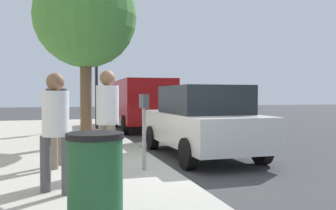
% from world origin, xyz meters
% --- Properties ---
extents(ground_plane, '(80.00, 80.00, 0.00)m').
position_xyz_m(ground_plane, '(0.00, 0.00, 0.00)').
color(ground_plane, '#38383A').
rests_on(ground_plane, ground).
extents(sidewalk_slab, '(28.00, 6.00, 0.15)m').
position_xyz_m(sidewalk_slab, '(0.00, 3.00, 0.07)').
color(sidewalk_slab, '#A8A59E').
rests_on(sidewalk_slab, ground_plane).
extents(parking_meter, '(0.36, 0.12, 1.41)m').
position_xyz_m(parking_meter, '(-0.31, 0.54, 1.17)').
color(parking_meter, gray).
rests_on(parking_meter, sidewalk_slab).
extents(pedestrian_at_meter, '(0.54, 0.40, 1.83)m').
position_xyz_m(pedestrian_at_meter, '(-0.36, 1.22, 1.24)').
color(pedestrian_at_meter, '#726656').
rests_on(pedestrian_at_meter, sidewalk_slab).
extents(pedestrian_bystander, '(0.38, 0.44, 1.71)m').
position_xyz_m(pedestrian_bystander, '(-1.45, 2.09, 1.15)').
color(pedestrian_bystander, '#47474C').
rests_on(pedestrian_bystander, sidewalk_slab).
extents(parking_officer, '(0.53, 0.39, 1.78)m').
position_xyz_m(parking_officer, '(0.44, 2.10, 1.20)').
color(parking_officer, '#726656').
rests_on(parking_officer, sidewalk_slab).
extents(parked_sedan_near, '(4.42, 2.01, 1.77)m').
position_xyz_m(parked_sedan_near, '(1.55, -1.35, 0.89)').
color(parked_sedan_near, silver).
rests_on(parked_sedan_near, ground_plane).
extents(parked_van_far, '(5.25, 2.23, 2.18)m').
position_xyz_m(parked_van_far, '(8.62, -1.35, 1.26)').
color(parked_van_far, maroon).
rests_on(parked_van_far, ground_plane).
extents(street_tree, '(2.86, 2.86, 5.02)m').
position_xyz_m(street_tree, '(3.50, 1.34, 3.71)').
color(street_tree, brown).
rests_on(street_tree, sidewalk_slab).
extents(traffic_signal, '(0.24, 0.44, 3.60)m').
position_xyz_m(traffic_signal, '(8.06, 0.52, 2.58)').
color(traffic_signal, black).
rests_on(traffic_signal, sidewalk_slab).
extents(trash_bin, '(0.59, 0.59, 1.01)m').
position_xyz_m(trash_bin, '(-3.04, 1.68, 0.66)').
color(trash_bin, '#1E4C2D').
rests_on(trash_bin, sidewalk_slab).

